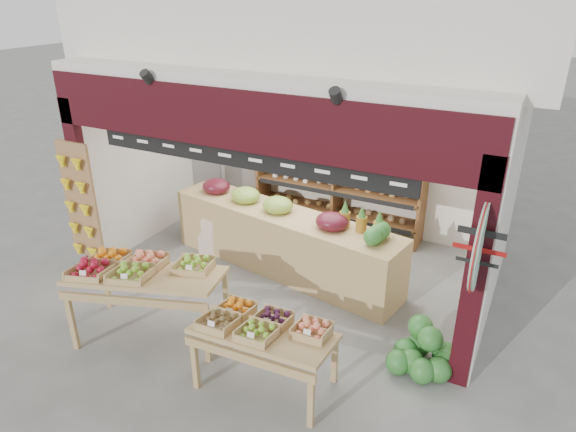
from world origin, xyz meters
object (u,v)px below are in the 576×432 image
at_px(cardboard_stack, 228,240).
at_px(display_table_right, 261,328).
at_px(back_shelving, 338,168).
at_px(refrigerator, 217,162).
at_px(mid_counter, 283,239).
at_px(display_table_left, 139,271).
at_px(watermelon_pile, 423,354).

height_order(cardboard_stack, display_table_right, display_table_right).
distance_m(back_shelving, cardboard_stack, 2.26).
bearing_deg(back_shelving, display_table_right, -79.16).
relative_size(cardboard_stack, display_table_right, 0.67).
relative_size(refrigerator, mid_counter, 0.47).
xyz_separation_m(back_shelving, mid_counter, (-0.18, -1.71, -0.64)).
bearing_deg(display_table_left, mid_counter, 68.87).
xyz_separation_m(refrigerator, display_table_right, (3.21, -3.90, -0.18)).
xyz_separation_m(display_table_left, watermelon_pile, (3.31, 0.90, -0.67)).
height_order(back_shelving, display_table_right, back_shelving).
xyz_separation_m(refrigerator, cardboard_stack, (1.22, -1.54, -0.68)).
relative_size(mid_counter, watermelon_pile, 5.00).
xyz_separation_m(refrigerator, mid_counter, (2.26, -1.61, -0.39)).
bearing_deg(refrigerator, display_table_left, -73.96).
height_order(cardboard_stack, mid_counter, mid_counter).
distance_m(refrigerator, display_table_right, 5.05).
bearing_deg(display_table_left, back_shelving, 75.29).
bearing_deg(display_table_right, mid_counter, 112.47).
bearing_deg(refrigerator, watermelon_pile, -35.92).
distance_m(cardboard_stack, display_table_right, 3.13).
bearing_deg(mid_counter, back_shelving, 83.93).
bearing_deg(cardboard_stack, refrigerator, 128.27).
distance_m(cardboard_stack, mid_counter, 1.09).
bearing_deg(refrigerator, back_shelving, -2.35).
bearing_deg(mid_counter, watermelon_pile, -26.92).
bearing_deg(display_table_left, display_table_right, -4.36).
relative_size(refrigerator, display_table_left, 0.91).
bearing_deg(cardboard_stack, watermelon_pile, -20.54).
xyz_separation_m(mid_counter, display_table_left, (-0.83, -2.16, 0.35)).
relative_size(cardboard_stack, mid_counter, 0.26).
relative_size(back_shelving, display_table_left, 1.52).
bearing_deg(refrigerator, mid_counter, -40.13).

